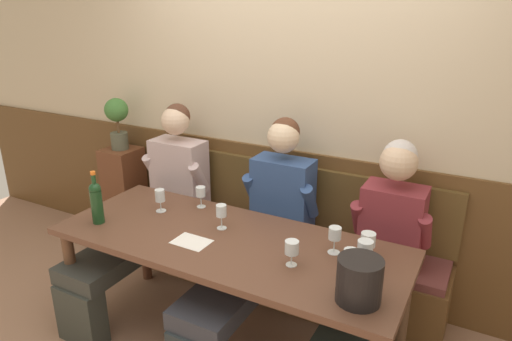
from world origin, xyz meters
TOP-DOWN VIEW (x-y plane):
  - room_wall_back at (0.00, 1.09)m, footprint 6.80×0.08m
  - wood_wainscot_panel at (0.00, 1.04)m, footprint 6.80×0.03m
  - wall_bench at (0.00, 0.83)m, footprint 2.35×0.42m
  - dining_table at (0.00, 0.16)m, footprint 2.05×0.80m
  - person_center_right_seat at (-0.83, 0.49)m, footprint 0.52×1.23m
  - person_center_left_seat at (0.04, 0.49)m, footprint 0.51×1.23m
  - person_left_seat at (0.79, 0.50)m, footprint 0.47×1.24m
  - ice_bucket at (0.83, -0.05)m, footprint 0.21×0.21m
  - wine_bottle_clear_water at (-0.81, -0.03)m, footprint 0.07×0.07m
  - wine_glass_center_front at (-0.10, 0.26)m, footprint 0.06×0.06m
  - wine_glass_mid_left at (0.73, 0.13)m, footprint 0.07×0.07m
  - wine_glass_by_bottle at (0.75, 0.35)m, footprint 0.08×0.08m
  - wine_glass_near_bucket at (-0.39, 0.46)m, footprint 0.06×0.06m
  - wine_glass_left_end at (-0.58, 0.28)m, footprint 0.07×0.07m
  - wine_glass_mid_right at (0.44, 0.08)m, footprint 0.07×0.07m
  - wine_glass_center_rear at (0.77, 0.23)m, footprint 0.08×0.08m
  - wine_glass_right_end at (0.59, 0.30)m, footprint 0.07×0.07m
  - tasting_sheet_left_guest at (-0.16, 0.04)m, footprint 0.21×0.15m
  - corner_pedestal at (-1.47, 0.86)m, footprint 0.28×0.28m
  - potted_plant at (-1.47, 0.86)m, footprint 0.19×0.19m

SIDE VIEW (x-z plane):
  - wall_bench at x=0.00m, z-range -0.19..0.75m
  - corner_pedestal at x=-1.47m, z-range 0.00..0.87m
  - wood_wainscot_panel at x=0.00m, z-range 0.00..1.03m
  - person_left_seat at x=0.79m, z-range 0.01..1.27m
  - person_center_left_seat at x=0.04m, z-range -0.01..1.30m
  - person_center_right_seat at x=-0.83m, z-range -0.02..1.31m
  - dining_table at x=0.00m, z-range 0.29..1.03m
  - tasting_sheet_left_guest at x=-0.16m, z-range 0.74..0.74m
  - wine_glass_by_bottle at x=0.75m, z-range 0.76..0.90m
  - wine_glass_mid_right at x=0.44m, z-range 0.77..0.90m
  - wine_glass_mid_left at x=0.73m, z-range 0.77..0.91m
  - wine_glass_near_bucket at x=-0.39m, z-range 0.77..0.91m
  - wine_glass_center_rear at x=0.77m, z-range 0.77..0.92m
  - wine_glass_left_end at x=-0.58m, z-range 0.77..0.92m
  - ice_bucket at x=0.83m, z-range 0.74..0.95m
  - wine_glass_right_end at x=0.59m, z-range 0.77..0.92m
  - wine_glass_center_front at x=-0.10m, z-range 0.77..0.93m
  - wine_bottle_clear_water at x=-0.81m, z-range 0.72..1.05m
  - potted_plant at x=-1.47m, z-range 0.92..1.34m
  - room_wall_back at x=0.00m, z-range 0.00..2.80m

